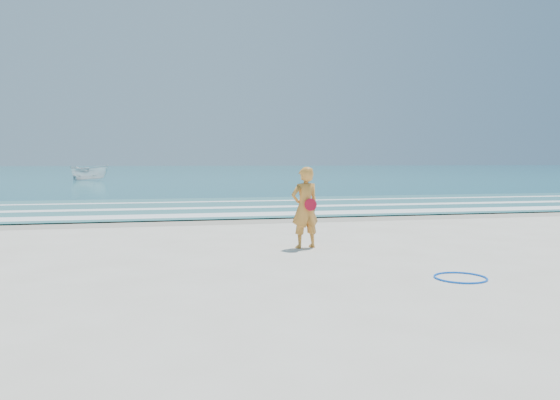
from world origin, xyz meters
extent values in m
plane|color=silver|center=(0.00, 0.00, 0.00)|extent=(400.00, 400.00, 0.00)
cube|color=#B2A893|center=(0.00, 9.00, 0.00)|extent=(400.00, 2.40, 0.00)
cube|color=#19727F|center=(0.00, 105.00, 0.02)|extent=(400.00, 190.00, 0.04)
cube|color=#59B7AD|center=(0.00, 14.00, 0.04)|extent=(400.00, 10.00, 0.01)
cube|color=white|center=(0.00, 10.30, 0.05)|extent=(400.00, 1.40, 0.01)
cube|color=white|center=(0.00, 13.20, 0.05)|extent=(400.00, 0.90, 0.01)
cube|color=white|center=(0.00, 16.50, 0.05)|extent=(400.00, 0.60, 0.01)
torus|color=blue|center=(2.58, -0.51, 0.02)|extent=(1.07, 1.07, 0.03)
imported|color=white|center=(-8.73, 46.69, 0.79)|extent=(4.16, 2.77, 1.50)
sphere|color=black|center=(15.93, 56.26, 0.26)|extent=(0.43, 0.43, 0.43)
imported|color=orange|center=(0.92, 3.08, 0.89)|extent=(0.73, 0.56, 1.79)
cylinder|color=red|center=(1.00, 2.90, 0.97)|extent=(0.27, 0.08, 0.27)
camera|label=1|loc=(-2.20, -8.44, 1.92)|focal=35.00mm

